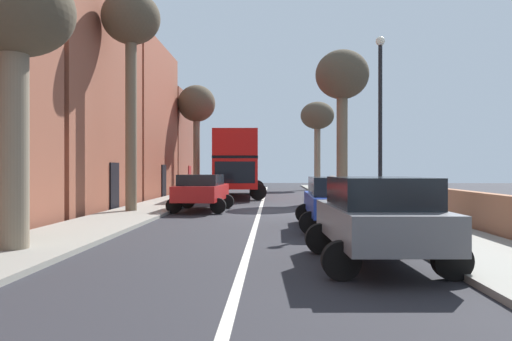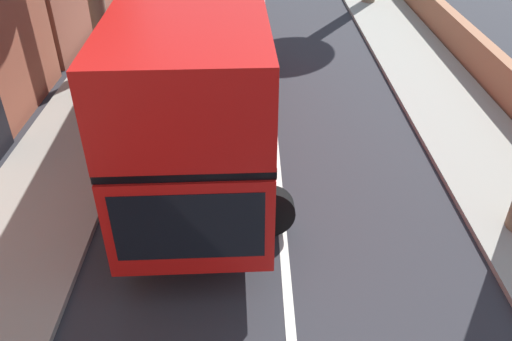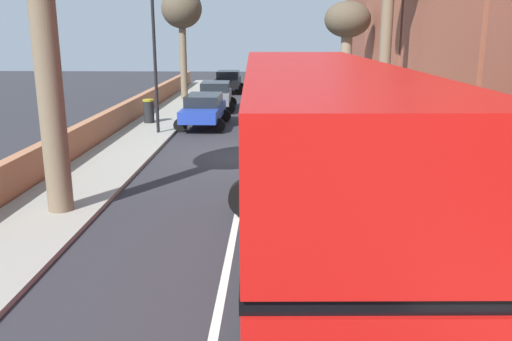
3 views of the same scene
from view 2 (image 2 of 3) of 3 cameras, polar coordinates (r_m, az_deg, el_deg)
name	(u,v)px [view 2 (image 2 of 3)]	position (r m, az deg, el deg)	size (l,w,h in m)	color
double_decker_bus	(201,46)	(11.82, -6.17, 13.72)	(3.84, 10.98, 4.06)	red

